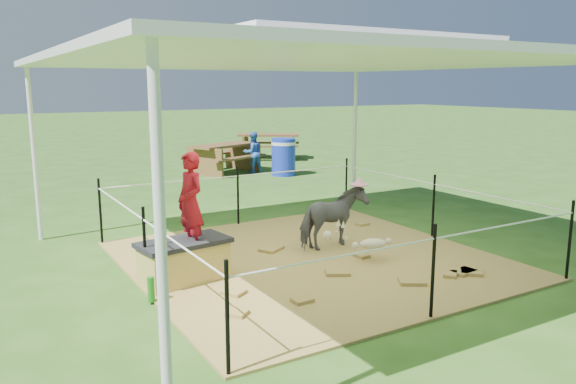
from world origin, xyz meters
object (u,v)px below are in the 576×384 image
woman (190,194)px  picnic_table_near (224,158)px  picnic_table_far (269,146)px  trash_barrel (284,157)px  pony (333,218)px  distant_person (253,152)px  straw_bale (185,263)px  foal (373,242)px  green_bottle (151,289)px

woman → picnic_table_near: bearing=145.1°
picnic_table_far → trash_barrel: bearing=-80.2°
picnic_table_far → pony: bearing=-81.5°
woman → picnic_table_near: size_ratio=0.65×
distant_person → woman: bearing=58.6°
straw_bale → trash_barrel: 8.24m
straw_bale → foal: 2.50m
green_bottle → picnic_table_near: (4.54, 8.14, 0.22)m
pony → distant_person: size_ratio=0.94×
picnic_table_near → woman: bearing=-138.2°
foal → trash_barrel: bearing=92.8°
foal → picnic_table_near: size_ratio=0.50×
trash_barrel → pony: bearing=-114.2°
straw_bale → picnic_table_near: (3.99, 7.69, 0.14)m
straw_bale → picnic_table_far: 11.55m
straw_bale → green_bottle: 0.72m
trash_barrel → woman: bearing=-127.9°
picnic_table_near → distant_person: 0.79m
pony → picnic_table_near: pony is taller
picnic_table_far → distant_person: 2.94m
picnic_table_near → foal: bearing=-122.0°
straw_bale → picnic_table_near: bearing=62.6°
woman → green_bottle: 1.20m
straw_bale → distant_person: 8.62m
foal → trash_barrel: 7.49m
foal → distant_person: (2.19, 7.80, 0.26)m
green_bottle → picnic_table_near: size_ratio=0.15×
straw_bale → green_bottle: size_ratio=3.60×
trash_barrel → distant_person: bearing=121.2°
trash_barrel → picnic_table_far: trash_barrel is taller
picnic_table_near → straw_bale: bearing=-138.8°
woman → distant_person: size_ratio=1.09×
straw_bale → picnic_table_near: picnic_table_near is taller
straw_bale → distant_person: distant_person is taller
green_bottle → trash_barrel: bearing=50.6°
straw_bale → picnic_table_near: 8.66m
green_bottle → foal: (2.99, -0.08, 0.12)m
foal → pony: bearing=121.9°
woman → pony: size_ratio=1.15×
foal → trash_barrel: trash_barrel is taller
green_bottle → picnic_table_far: 12.23m
trash_barrel → picnic_table_near: bearing=132.7°
foal → picnic_table_far: size_ratio=0.48×
picnic_table_far → distant_person: (-1.77, -2.34, 0.15)m
straw_bale → picnic_table_far: bearing=56.3°
picnic_table_near → distant_person: bearing=-54.7°
picnic_table_near → picnic_table_far: size_ratio=0.96×
pony → foal: size_ratio=1.11×
pony → picnic_table_far: (4.07, 9.37, -0.07)m
pony → picnic_table_far: pony is taller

